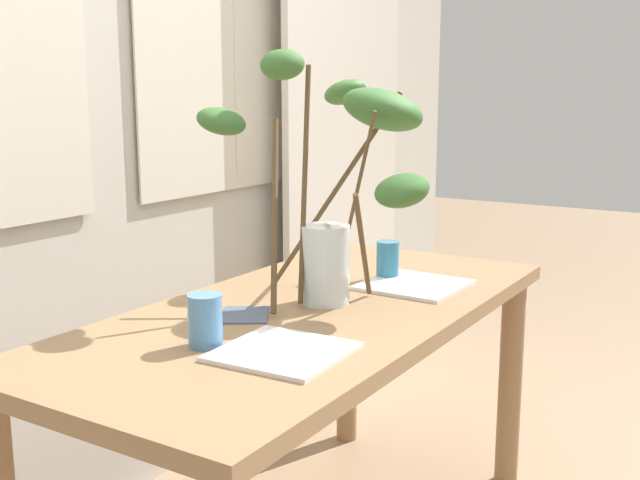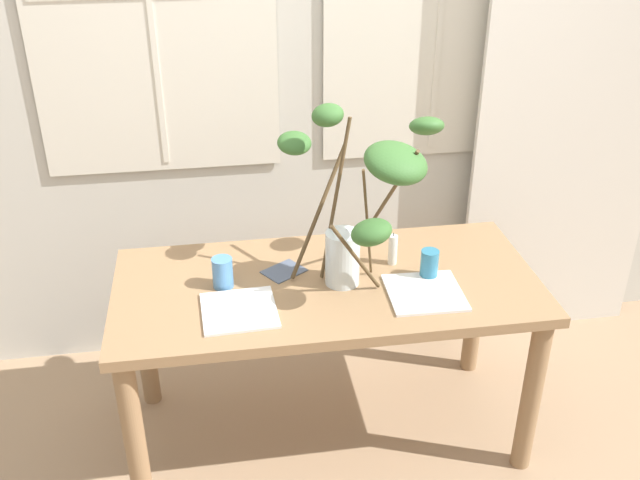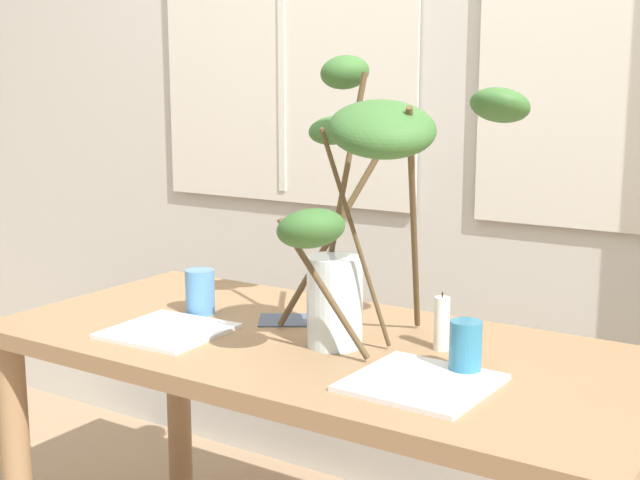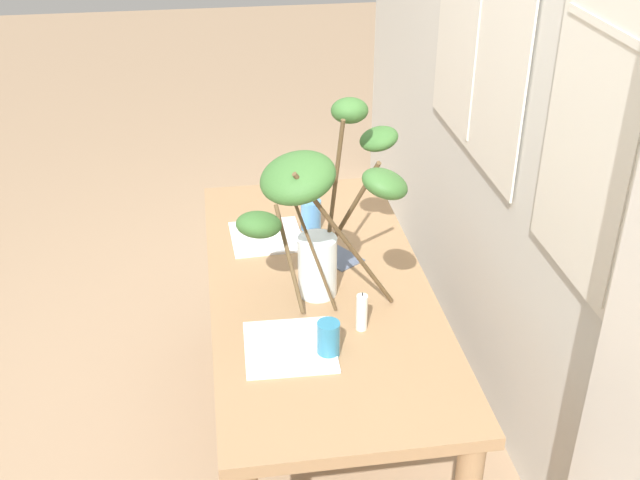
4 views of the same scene
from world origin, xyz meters
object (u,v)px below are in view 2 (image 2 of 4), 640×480
at_px(drinking_glass_blue_right, 429,264).
at_px(plate_square_left, 239,310).
at_px(plate_square_right, 425,293).
at_px(drinking_glass_blue_left, 223,273).
at_px(vase_with_branches, 365,195).
at_px(dining_table, 327,306).
at_px(pillar_candle, 393,250).

xyz_separation_m(drinking_glass_blue_right, plate_square_left, (-0.71, -0.12, -0.05)).
bearing_deg(plate_square_right, drinking_glass_blue_left, 167.07).
bearing_deg(plate_square_right, vase_with_branches, 151.69).
bearing_deg(drinking_glass_blue_left, plate_square_right, -12.93).
bearing_deg(dining_table, vase_with_branches, -11.76).
bearing_deg(drinking_glass_blue_left, pillar_candle, 5.66).
xyz_separation_m(vase_with_branches, pillar_candle, (0.14, 0.12, -0.30)).
bearing_deg(dining_table, plate_square_left, -156.28).
bearing_deg(pillar_candle, plate_square_left, -158.53).
relative_size(drinking_glass_blue_right, pillar_candle, 0.84).
bearing_deg(vase_with_branches, drinking_glass_blue_right, -0.59).
bearing_deg(drinking_glass_blue_left, dining_table, -3.95).
bearing_deg(dining_table, plate_square_right, -22.41).
relative_size(dining_table, drinking_glass_blue_left, 13.53).
distance_m(dining_table, pillar_candle, 0.33).
height_order(plate_square_left, pillar_candle, pillar_candle).
xyz_separation_m(dining_table, drinking_glass_blue_left, (-0.38, 0.03, 0.17)).
bearing_deg(pillar_candle, vase_with_branches, -140.48).
distance_m(vase_with_branches, drinking_glass_blue_left, 0.59).
height_order(plate_square_left, plate_square_right, same).
bearing_deg(vase_with_branches, dining_table, 168.24).
bearing_deg(drinking_glass_blue_left, vase_with_branches, -5.94).
relative_size(dining_table, plate_square_left, 6.12).
bearing_deg(plate_square_left, drinking_glass_blue_left, 105.10).
distance_m(dining_table, drinking_glass_blue_right, 0.42).
bearing_deg(plate_square_right, drinking_glass_blue_right, 67.28).
height_order(dining_table, plate_square_right, plate_square_right).
relative_size(drinking_glass_blue_right, plate_square_left, 0.44).
bearing_deg(drinking_glass_blue_right, plate_square_left, -170.64).
relative_size(vase_with_branches, drinking_glass_blue_left, 5.67).
bearing_deg(pillar_candle, dining_table, -161.41).
bearing_deg(drinking_glass_blue_right, plate_square_right, -112.72).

